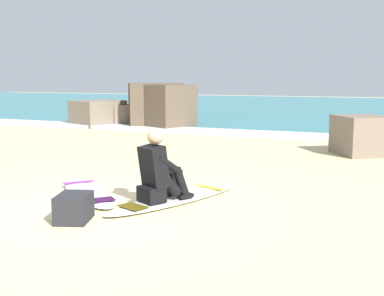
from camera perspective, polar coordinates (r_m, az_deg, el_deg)
ground_plane at (r=6.35m, az=-9.75°, el=-7.06°), size 80.00×80.00×0.00m
sea at (r=27.59m, az=16.77°, el=4.50°), size 80.00×28.00×0.10m
breaking_foam at (r=14.14m, az=9.74°, el=1.56°), size 80.00×0.90×0.11m
surfboard_main at (r=6.67m, az=-1.79°, el=-5.88°), size 1.30×2.47×0.08m
surfer_seated at (r=6.34m, az=-3.88°, el=-2.93°), size 0.61×0.77×0.95m
surfboard_spare_near at (r=7.16m, az=-12.03°, el=-5.07°), size 1.88×1.71×0.08m
rock_outcrop_distant at (r=16.61m, az=-5.07°, el=4.65°), size 4.45×2.85×1.48m
shoreline_rock at (r=11.19m, az=19.16°, el=1.41°), size 1.42×1.45×0.85m
beach_bag at (r=5.88m, az=-13.63°, el=-6.78°), size 0.50×0.58×0.32m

